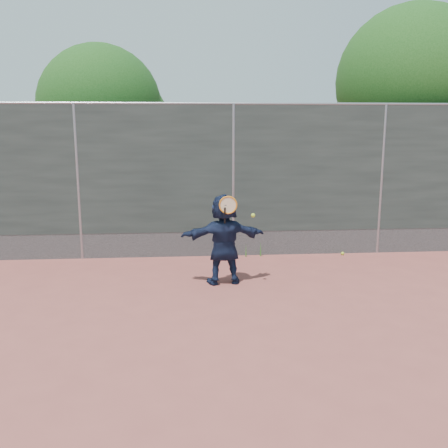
{
  "coord_description": "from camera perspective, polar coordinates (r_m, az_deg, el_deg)",
  "views": [
    {
      "loc": [
        -0.93,
        -6.24,
        2.65
      ],
      "look_at": [
        -0.32,
        1.76,
        1.01
      ],
      "focal_mm": 40.0,
      "sensor_mm": 36.0,
      "label": 1
    }
  ],
  "objects": [
    {
      "name": "tree_right",
      "position": [
        13.27,
        21.35,
        14.42
      ],
      "size": [
        3.78,
        3.6,
        5.39
      ],
      "color": "#382314",
      "rests_on": "ground"
    },
    {
      "name": "tree_left",
      "position": [
        12.94,
        -13.24,
        12.54
      ],
      "size": [
        3.15,
        3.0,
        4.53
      ],
      "color": "#382314",
      "rests_on": "ground"
    },
    {
      "name": "fence",
      "position": [
        9.84,
        1.06,
        5.33
      ],
      "size": [
        20.0,
        0.06,
        3.03
      ],
      "color": "#38423D",
      "rests_on": "ground"
    },
    {
      "name": "ground",
      "position": [
        6.85,
        3.85,
        -11.25
      ],
      "size": [
        80.0,
        80.0,
        0.0
      ],
      "primitive_type": "plane",
      "color": "#9E4C42",
      "rests_on": "ground"
    },
    {
      "name": "ball_ground",
      "position": [
        10.43,
        13.4,
        -3.29
      ],
      "size": [
        0.07,
        0.07,
        0.07
      ],
      "primitive_type": "sphere",
      "color": "#B4D22E",
      "rests_on": "ground"
    },
    {
      "name": "swing_action",
      "position": [
        7.94,
        0.74,
        1.94
      ],
      "size": [
        0.59,
        0.13,
        0.51
      ],
      "color": "orange",
      "rests_on": "ground"
    },
    {
      "name": "player",
      "position": [
        8.24,
        -0.0,
        -1.72
      ],
      "size": [
        1.44,
        0.58,
        1.52
      ],
      "primitive_type": "imported",
      "rotation": [
        0.0,
        0.0,
        3.24
      ],
      "color": "#151F3B",
      "rests_on": "ground"
    },
    {
      "name": "weed_clump",
      "position": [
        10.02,
        2.77,
        -3.0
      ],
      "size": [
        0.68,
        0.07,
        0.3
      ],
      "color": "#387226",
      "rests_on": "ground"
    }
  ]
}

